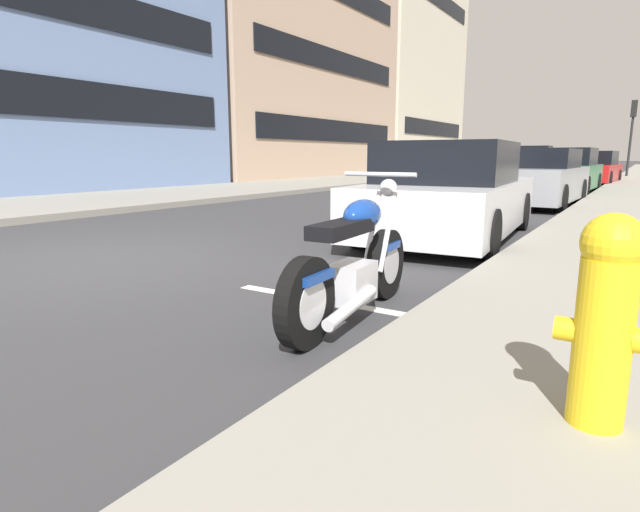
# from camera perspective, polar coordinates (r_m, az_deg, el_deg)

# --- Properties ---
(ground_plane) EXTENTS (260.00, 260.00, 0.00)m
(ground_plane) POSITION_cam_1_polar(r_m,az_deg,el_deg) (6.66, -23.75, -0.46)
(ground_plane) COLOR #333335
(sidewalk_far_curb) EXTENTS (120.00, 5.00, 0.14)m
(sidewalk_far_curb) POSITION_cam_1_polar(r_m,az_deg,el_deg) (19.71, -5.18, 7.75)
(sidewalk_far_curb) COLOR gray
(sidewalk_far_curb) RESTS_ON ground
(parking_stall_stripe) EXTENTS (0.12, 2.20, 0.01)m
(parking_stall_stripe) POSITION_cam_1_polar(r_m,az_deg,el_deg) (4.32, 2.78, -5.37)
(parking_stall_stripe) COLOR silver
(parking_stall_stripe) RESTS_ON ground
(parked_motorcycle) EXTENTS (1.98, 0.62, 1.10)m
(parked_motorcycle) POSITION_cam_1_polar(r_m,az_deg,el_deg) (3.86, 3.78, -1.02)
(parked_motorcycle) COLOR black
(parked_motorcycle) RESTS_ON ground
(parked_car_at_intersection) EXTENTS (4.47, 2.11, 1.42)m
(parked_car_at_intersection) POSITION_cam_1_polar(r_m,az_deg,el_deg) (7.87, 14.30, 6.61)
(parked_car_at_intersection) COLOR silver
(parked_car_at_intersection) RESTS_ON ground
(parked_car_behind_motorcycle) EXTENTS (4.35, 1.91, 1.39)m
(parked_car_behind_motorcycle) POSITION_cam_1_polar(r_m,az_deg,el_deg) (13.88, 23.18, 7.92)
(parked_car_behind_motorcycle) COLOR gray
(parked_car_behind_motorcycle) RESTS_ON ground
(parked_car_far_down_curb) EXTENTS (4.42, 1.90, 1.47)m
(parked_car_far_down_curb) POSITION_cam_1_polar(r_m,az_deg,el_deg) (19.07, 25.77, 8.45)
(parked_car_far_down_curb) COLOR #236638
(parked_car_far_down_curb) RESTS_ON ground
(parked_car_across_street) EXTENTS (4.65, 2.05, 1.42)m
(parked_car_across_street) POSITION_cam_1_polar(r_m,az_deg,el_deg) (25.26, 28.19, 8.58)
(parked_car_across_street) COLOR #AD1919
(parked_car_across_street) RESTS_ON ground
(crossing_truck) EXTENTS (2.13, 5.57, 1.90)m
(crossing_truck) POSITION_cam_1_polar(r_m,az_deg,el_deg) (40.30, 21.47, 10.08)
(crossing_truck) COLOR #4C5156
(crossing_truck) RESTS_ON ground
(fire_hydrant) EXTENTS (0.24, 0.36, 0.88)m
(fire_hydrant) POSITION_cam_1_polar(r_m,az_deg,el_deg) (2.35, 29.24, -5.84)
(fire_hydrant) COLOR gold
(fire_hydrant) RESTS_ON sidewalk_near_curb
(traffic_signal_near_corner) EXTENTS (0.36, 0.28, 3.93)m
(traffic_signal_near_corner) POSITION_cam_1_polar(r_m,az_deg,el_deg) (32.31, 31.54, 12.68)
(traffic_signal_near_corner) COLOR black
(traffic_signal_near_corner) RESTS_ON sidewalk_near_curb
(townhouse_behind_pole) EXTENTS (10.70, 10.45, 12.91)m
(townhouse_behind_pole) POSITION_cam_1_polar(r_m,az_deg,el_deg) (22.67, -31.42, 22.96)
(townhouse_behind_pole) COLOR #6B84B2
(townhouse_behind_pole) RESTS_ON ground
(townhouse_far_uphill) EXTENTS (15.57, 8.28, 11.39)m
(townhouse_far_uphill) POSITION_cam_1_polar(r_m,az_deg,el_deg) (30.51, -5.40, 19.55)
(townhouse_far_uphill) COLOR tan
(townhouse_far_uphill) RESTS_ON ground
(townhouse_mid_block) EXTENTS (13.97, 10.88, 14.91)m
(townhouse_mid_block) POSITION_cam_1_polar(r_m,az_deg,el_deg) (44.29, 5.97, 19.20)
(townhouse_mid_block) COLOR beige
(townhouse_mid_block) RESTS_ON ground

